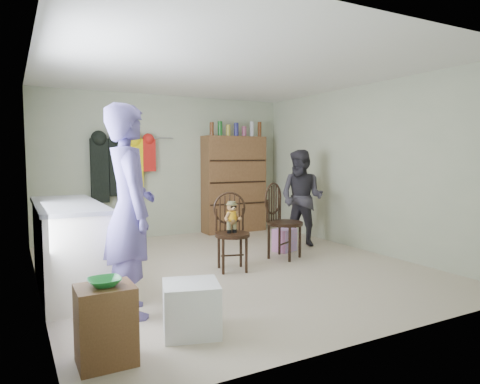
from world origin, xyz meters
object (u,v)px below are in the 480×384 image
counter (68,246)px  chair_far (281,218)px  chair_front (231,225)px  dresser (234,184)px

counter → chair_far: chair_far is taller
chair_front → chair_far: chair_far is taller
counter → dresser: 3.96m
chair_front → dresser: dresser is taller
chair_front → dresser: bearing=77.1°
chair_far → dresser: bearing=51.6°
chair_far → dresser: size_ratio=0.51×
chair_front → chair_far: bearing=30.2°
counter → dresser: bearing=35.7°
counter → chair_front: 1.91m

